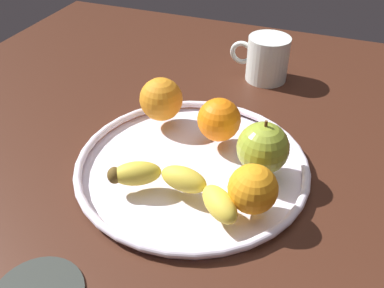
# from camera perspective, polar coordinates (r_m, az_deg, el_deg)

# --- Properties ---
(ground_plane) EXTENTS (1.19, 1.19, 0.04)m
(ground_plane) POSITION_cam_1_polar(r_m,az_deg,el_deg) (0.65, 0.00, -4.77)
(ground_plane) COLOR #402014
(fruit_bowl) EXTENTS (0.35, 0.35, 0.02)m
(fruit_bowl) POSITION_cam_1_polar(r_m,az_deg,el_deg) (0.63, 0.00, -2.81)
(fruit_bowl) COLOR white
(fruit_bowl) RESTS_ON ground_plane
(banana) EXTENTS (0.20, 0.08, 0.03)m
(banana) POSITION_cam_1_polar(r_m,az_deg,el_deg) (0.56, -2.19, -5.50)
(banana) COLOR yellow
(banana) RESTS_ON fruit_bowl
(apple) EXTENTS (0.07, 0.07, 0.08)m
(apple) POSITION_cam_1_polar(r_m,az_deg,el_deg) (0.60, 9.56, -0.52)
(apple) COLOR #91A530
(apple) RESTS_ON fruit_bowl
(orange_back_left) EXTENTS (0.07, 0.07, 0.07)m
(orange_back_left) POSITION_cam_1_polar(r_m,az_deg,el_deg) (0.65, 3.67, 3.29)
(orange_back_left) COLOR orange
(orange_back_left) RESTS_ON fruit_bowl
(orange_center) EXTENTS (0.06, 0.06, 0.06)m
(orange_center) POSITION_cam_1_polar(r_m,az_deg,el_deg) (0.54, 8.21, -6.03)
(orange_center) COLOR orange
(orange_center) RESTS_ON fruit_bowl
(orange_front_right) EXTENTS (0.07, 0.07, 0.07)m
(orange_front_right) POSITION_cam_1_polar(r_m,az_deg,el_deg) (0.70, -4.19, 6.05)
(orange_front_right) COLOR orange
(orange_front_right) RESTS_ON fruit_bowl
(ambient_mug) EXTENTS (0.12, 0.08, 0.09)m
(ambient_mug) POSITION_cam_1_polar(r_m,az_deg,el_deg) (0.87, 10.05, 11.29)
(ambient_mug) COLOR white
(ambient_mug) RESTS_ON ground_plane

